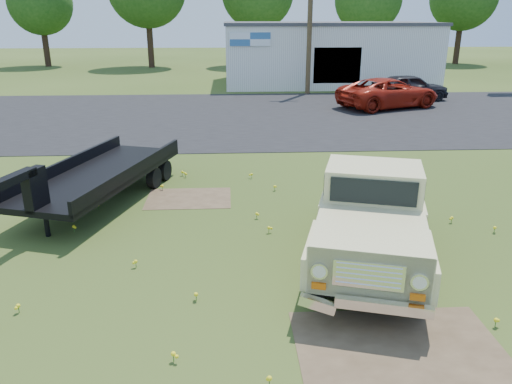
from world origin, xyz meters
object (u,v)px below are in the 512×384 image
vintage_pickup_truck (371,214)px  dark_sedan (410,87)px  flatbed_trailer (100,170)px  red_pickup (389,93)px

vintage_pickup_truck → dark_sedan: (7.56, 19.23, -0.24)m
dark_sedan → flatbed_trailer: bearing=129.4°
red_pickup → dark_sedan: 2.96m
vintage_pickup_truck → flatbed_trailer: 7.04m
vintage_pickup_truck → red_pickup: vintage_pickup_truck is taller
vintage_pickup_truck → red_pickup: bearing=87.9°
dark_sedan → red_pickup: bearing=130.2°
vintage_pickup_truck → flatbed_trailer: (-6.01, 3.65, -0.15)m
flatbed_trailer → red_pickup: bearing=66.0°
flatbed_trailer → dark_sedan: bearing=66.2°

